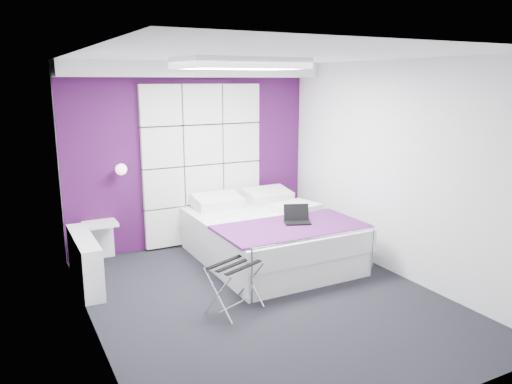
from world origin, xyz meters
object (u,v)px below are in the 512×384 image
(wall_lamp, at_px, (120,169))
(luggage_rack, at_px, (235,287))
(laptop, at_px, (296,218))
(bed, at_px, (269,236))
(nightstand, at_px, (100,224))
(radiator, at_px, (85,261))

(wall_lamp, height_order, luggage_rack, wall_lamp)
(luggage_rack, xyz_separation_m, laptop, (1.18, 0.69, 0.42))
(bed, bearing_deg, wall_lamp, 148.98)
(bed, relative_size, luggage_rack, 4.23)
(nightstand, xyz_separation_m, luggage_rack, (0.95, -2.12, -0.26))
(laptop, bearing_deg, radiator, -174.90)
(radiator, distance_m, nightstand, 0.82)
(laptop, bearing_deg, luggage_rack, -128.32)
(wall_lamp, distance_m, nightstand, 0.77)
(wall_lamp, relative_size, nightstand, 0.35)
(radiator, bearing_deg, luggage_rack, -47.68)
(laptop, bearing_deg, wall_lamp, 162.16)
(nightstand, relative_size, laptop, 1.34)
(radiator, xyz_separation_m, bed, (2.32, -0.25, 0.03))
(bed, bearing_deg, radiator, 173.83)
(radiator, distance_m, bed, 2.33)
(bed, height_order, nightstand, bed)
(laptop, bearing_deg, bed, 127.02)
(radiator, relative_size, bed, 0.55)
(luggage_rack, distance_m, laptop, 1.43)
(wall_lamp, distance_m, bed, 2.16)
(wall_lamp, bearing_deg, laptop, -38.97)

